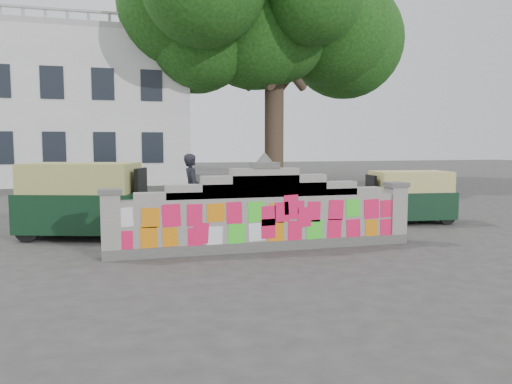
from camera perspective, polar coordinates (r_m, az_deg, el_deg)
ground at (r=10.33m, az=0.97°, el=-6.61°), size 100.00×100.00×0.00m
parapet_wall at (r=10.19m, az=0.98°, el=-2.49°), size 6.48×0.44×2.01m
building at (r=31.97m, az=-23.37°, el=8.34°), size 16.00×10.00×8.90m
shade_tree at (r=29.85m, az=2.12°, el=18.58°), size 12.00×10.00×12.00m
cyclist_bike at (r=12.24m, az=-7.33°, el=-2.39°), size 1.91×0.71×1.00m
cyclist_rider at (r=12.19m, az=-7.34°, el=-0.78°), size 0.42×0.63×1.69m
pedestrian at (r=12.52m, az=3.23°, el=-0.95°), size 0.64×0.79×1.53m
rickshaw_left at (r=12.20m, az=-18.94°, el=-0.77°), size 3.22×2.21×1.73m
rickshaw_right at (r=14.38m, az=16.97°, el=-0.45°), size 2.63×1.46×1.42m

